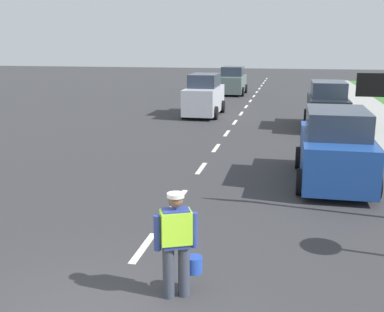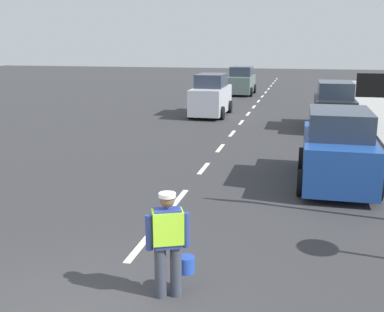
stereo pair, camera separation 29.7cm
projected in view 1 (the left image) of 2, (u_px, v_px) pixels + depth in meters
ground_plane at (242, 113)px, 26.44m from camera, size 96.00×96.00×0.00m
lane_center_line at (248, 104)px, 30.44m from camera, size 0.14×46.40×0.01m
road_worker at (177, 240)px, 7.11m from camera, size 0.68×0.56×1.67m
car_parked_far at (327, 106)px, 21.53m from camera, size 1.93×4.30×2.14m
car_oncoming_third at (233, 82)px, 35.79m from camera, size 2.01×4.07×2.09m
car_parked_curbside at (335, 149)px, 13.07m from camera, size 2.06×4.31×2.07m
car_oncoming_second at (204, 96)px, 25.33m from camera, size 1.88×4.15×2.22m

